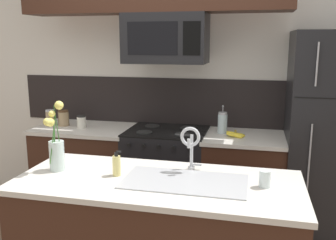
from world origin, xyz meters
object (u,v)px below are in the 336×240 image
object	(u,v)px
stove_range	(167,176)
microwave	(166,39)
storage_jar_tall	(50,118)
refrigerator	(334,139)
dish_soap_bottle	(117,165)
storage_jar_medium	(64,118)
sink_faucet	(191,143)
banana_bunch	(235,135)
storage_jar_short	(81,122)
flower_vase	(56,150)
french_press	(222,123)
drinking_glass	(265,179)

from	to	relation	value
stove_range	microwave	xyz separation A→B (m)	(0.00, -0.02, 1.32)
storage_jar_tall	refrigerator	bearing A→B (deg)	0.89
dish_soap_bottle	refrigerator	bearing A→B (deg)	39.47
storage_jar_medium	sink_faucet	world-z (taller)	sink_faucet
banana_bunch	storage_jar_short	bearing A→B (deg)	178.85
microwave	flower_vase	size ratio (longest dim) A/B	1.59
stove_range	storage_jar_tall	world-z (taller)	storage_jar_tall
french_press	drinking_glass	bearing A→B (deg)	-74.10
stove_range	french_press	bearing A→B (deg)	6.56
storage_jar_short	banana_bunch	distance (m)	1.52
french_press	dish_soap_bottle	bearing A→B (deg)	-113.22
dish_soap_bottle	flower_vase	bearing A→B (deg)	179.97
storage_jar_medium	dish_soap_bottle	xyz separation A→B (m)	(1.05, -1.25, -0.01)
refrigerator	banana_bunch	size ratio (longest dim) A/B	9.71
drinking_glass	flower_vase	distance (m)	1.35
french_press	sink_faucet	world-z (taller)	sink_faucet
storage_jar_short	drinking_glass	distance (m)	2.12
refrigerator	banana_bunch	xyz separation A→B (m)	(-0.84, -0.08, 0.01)
dish_soap_bottle	stove_range	bearing A→B (deg)	88.41
microwave	refrigerator	world-z (taller)	microwave
french_press	drinking_glass	distance (m)	1.33
microwave	dish_soap_bottle	distance (m)	1.46
sink_faucet	dish_soap_bottle	bearing A→B (deg)	-157.30
french_press	storage_jar_tall	bearing A→B (deg)	-177.29
stove_range	drinking_glass	distance (m)	1.59
microwave	storage_jar_tall	xyz separation A→B (m)	(-1.22, -0.00, -0.79)
microwave	flower_vase	world-z (taller)	microwave
french_press	drinking_glass	xyz separation A→B (m)	(0.37, -1.28, -0.05)
microwave	refrigerator	size ratio (longest dim) A/B	0.40
storage_jar_short	flower_vase	size ratio (longest dim) A/B	0.26
storage_jar_tall	storage_jar_medium	world-z (taller)	storage_jar_tall
storage_jar_short	sink_faucet	size ratio (longest dim) A/B	0.40
refrigerator	banana_bunch	bearing A→B (deg)	-174.47
refrigerator	french_press	bearing A→B (deg)	177.64
microwave	french_press	distance (m)	0.93
banana_bunch	drinking_glass	size ratio (longest dim) A/B	1.85
refrigerator	french_press	size ratio (longest dim) A/B	6.91
stove_range	flower_vase	world-z (taller)	flower_vase
storage_jar_medium	flower_vase	xyz separation A→B (m)	(0.63, -1.25, 0.06)
storage_jar_tall	french_press	world-z (taller)	french_press
microwave	refrigerator	bearing A→B (deg)	1.57
french_press	drinking_glass	size ratio (longest dim) A/B	2.60
dish_soap_bottle	microwave	bearing A→B (deg)	88.38
storage_jar_short	french_press	distance (m)	1.39
storage_jar_short	flower_vase	xyz separation A→B (m)	(0.41, -1.21, 0.08)
refrigerator	storage_jar_short	xyz separation A→B (m)	(-2.36, -0.05, 0.05)
stove_range	storage_jar_tall	bearing A→B (deg)	-178.95
storage_jar_tall	flower_vase	world-z (taller)	flower_vase
stove_range	storage_jar_short	world-z (taller)	storage_jar_short
dish_soap_bottle	banana_bunch	bearing A→B (deg)	59.73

